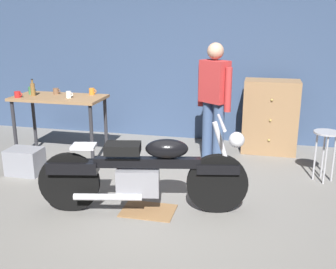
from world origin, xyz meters
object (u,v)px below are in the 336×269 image
motorcycle (144,172)px  mug_orange_travel (92,91)px  mug_green_speckled (31,90)px  mug_red_diner (18,94)px  bottle (33,89)px  shop_stool (326,143)px  mug_brown_stoneware (56,91)px  mug_white_ceramic (69,95)px  wooden_dresser (270,117)px  person_standing (214,99)px  storage_bin (25,161)px

motorcycle → mug_orange_travel: same height
mug_green_speckled → mug_red_diner: size_ratio=0.97×
bottle → mug_red_diner: bearing=-130.6°
shop_stool → mug_brown_stoneware: mug_brown_stoneware is taller
mug_green_speckled → shop_stool: bearing=-2.5°
motorcycle → mug_white_ceramic: (-1.48, 1.34, 0.50)m
mug_brown_stoneware → mug_white_ceramic: 0.39m
mug_brown_stoneware → bottle: (-0.25, -0.20, 0.05)m
wooden_dresser → mug_red_diner: bearing=-162.4°
wooden_dresser → mug_brown_stoneware: 3.20m
person_standing → mug_green_speckled: (-2.66, -0.12, 0.03)m
motorcycle → mug_orange_travel: 2.14m
mug_brown_stoneware → motorcycle: bearing=-41.2°
wooden_dresser → person_standing: bearing=-137.6°
wooden_dresser → mug_orange_travel: wooden_dresser is taller
mug_white_ceramic → mug_brown_stoneware: bearing=143.8°
person_standing → mug_white_ceramic: person_standing is taller
shop_stool → wooden_dresser: bearing=123.3°
storage_bin → mug_green_speckled: bearing=111.3°
mug_red_diner → motorcycle: bearing=-28.9°
person_standing → mug_red_diner: bearing=43.8°
wooden_dresser → mug_red_diner: size_ratio=9.40×
wooden_dresser → mug_orange_travel: (-2.55, -0.67, 0.40)m
mug_white_ceramic → wooden_dresser: bearing=19.4°
storage_bin → mug_red_diner: size_ratio=3.76×
person_standing → storage_bin: (-2.34, -0.94, -0.76)m
mug_green_speckled → bottle: size_ratio=0.47×
shop_stool → mug_white_ceramic: mug_white_ceramic is taller
shop_stool → mug_white_ceramic: (-3.43, 0.03, 0.45)m
mug_red_diner → wooden_dresser: bearing=17.6°
mug_orange_travel → mug_brown_stoneware: (-0.53, -0.08, -0.00)m
motorcycle → bottle: bottle is taller
shop_stool → mug_brown_stoneware: bearing=175.9°
motorcycle → mug_green_speckled: (-2.15, 1.49, 0.50)m
mug_brown_stoneware → mug_white_ceramic: mug_white_ceramic is taller
wooden_dresser → mug_orange_travel: size_ratio=9.76×
person_standing → mug_brown_stoneware: person_standing is taller
motorcycle → person_standing: 1.76m
motorcycle → mug_red_diner: motorcycle is taller
wooden_dresser → storage_bin: wooden_dresser is taller
wooden_dresser → mug_green_speckled: wooden_dresser is taller
mug_brown_stoneware → mug_green_speckled: bearing=-166.2°
mug_brown_stoneware → bottle: 0.33m
mug_orange_travel → mug_white_ceramic: (-0.22, -0.31, -0.00)m
mug_orange_travel → mug_red_diner: 1.03m
mug_orange_travel → mug_green_speckled: bearing=-169.6°
mug_white_ceramic → mug_red_diner: 0.72m
bottle → mug_white_ceramic: bearing=-3.2°
mug_white_ceramic → mug_green_speckled: bearing=167.7°
mug_green_speckled → mug_red_diner: 0.28m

